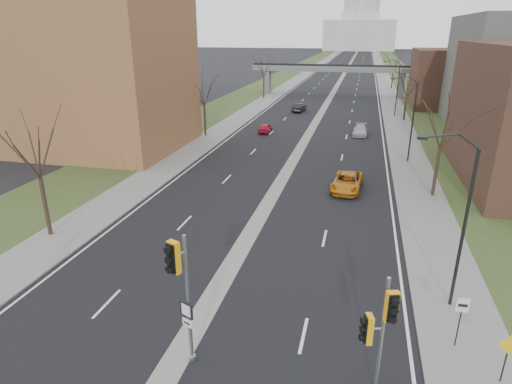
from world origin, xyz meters
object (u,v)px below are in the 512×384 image
at_px(signal_pole_median, 181,280).
at_px(car_right_mid, 360,130).
at_px(speed_limit_sign, 461,313).
at_px(signal_pole_right, 380,325).
at_px(car_right_near, 347,182).
at_px(warning_sign, 508,351).
at_px(car_left_near, 266,128).
at_px(car_left_far, 299,107).

relative_size(signal_pole_median, car_right_mid, 1.31).
bearing_deg(speed_limit_sign, car_right_mid, 92.86).
relative_size(signal_pole_right, car_right_near, 0.98).
xyz_separation_m(signal_pole_median, warning_sign, (12.31, 2.02, -2.51)).
bearing_deg(car_right_mid, signal_pole_median, -97.04).
height_order(car_right_near, car_right_mid, car_right_near).
xyz_separation_m(signal_pole_right, car_right_mid, (-1.28, 44.40, -2.73)).
relative_size(signal_pole_median, car_left_near, 1.63).
relative_size(car_left_near, car_right_near, 0.68).
distance_m(speed_limit_sign, car_right_mid, 40.94).
bearing_deg(warning_sign, speed_limit_sign, 113.84).
height_order(car_left_far, car_right_mid, car_left_far).
bearing_deg(car_left_near, car_right_near, 121.16).
relative_size(signal_pole_right, speed_limit_sign, 2.12).
height_order(speed_limit_sign, car_right_mid, speed_limit_sign).
bearing_deg(car_right_mid, car_right_near, -91.00).
xyz_separation_m(signal_pole_median, car_right_mid, (6.12, 44.38, -3.41)).
distance_m(warning_sign, car_right_mid, 42.82).
xyz_separation_m(signal_pole_right, car_left_near, (-13.79, 43.05, -2.76)).
relative_size(warning_sign, car_right_near, 0.42).
distance_m(car_left_near, car_right_near, 23.46).
relative_size(signal_pole_median, signal_pole_right, 1.13).
distance_m(warning_sign, car_left_far, 60.45).
bearing_deg(car_right_near, signal_pole_median, -98.44).
relative_size(speed_limit_sign, warning_sign, 1.11).
height_order(car_left_near, car_right_mid, car_right_mid).
bearing_deg(signal_pole_right, warning_sign, 5.69).
bearing_deg(signal_pole_median, car_left_far, 116.66).
relative_size(speed_limit_sign, car_right_near, 0.46).
relative_size(signal_pole_median, speed_limit_sign, 2.39).
xyz_separation_m(car_left_far, car_right_near, (9.77, -37.36, 0.01)).
bearing_deg(signal_pole_right, car_left_far, 84.20).
bearing_deg(signal_pole_median, car_right_mid, 104.68).
xyz_separation_m(speed_limit_sign, car_left_near, (-17.33, 39.29, -1.18)).
xyz_separation_m(car_right_near, car_right_mid, (0.68, 21.62, -0.08)).
bearing_deg(warning_sign, car_right_mid, 83.60).
height_order(signal_pole_median, warning_sign, signal_pole_median).
relative_size(signal_pole_right, car_right_mid, 1.16).
height_order(signal_pole_median, car_left_near, signal_pole_median).
relative_size(car_left_near, car_left_far, 0.82).
bearing_deg(signal_pole_right, speed_limit_sign, 29.86).
height_order(signal_pole_right, car_right_mid, signal_pole_right).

